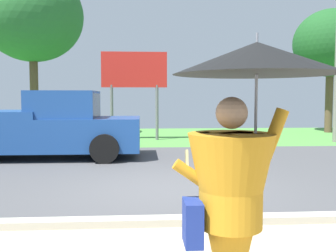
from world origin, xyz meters
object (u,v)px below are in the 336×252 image
at_px(monk_pedestrian, 238,175).
at_px(tree_left_far, 331,44).
at_px(pickup_truck, 48,127).
at_px(tree_center_back, 32,16).
at_px(roadside_billboard, 134,76).

relative_size(monk_pedestrian, tree_left_far, 0.36).
bearing_deg(pickup_truck, tree_left_far, 37.57).
xyz_separation_m(monk_pedestrian, tree_center_back, (-5.38, 14.69, 4.04)).
xyz_separation_m(roadside_billboard, tree_center_back, (-4.41, 1.87, 2.66)).
relative_size(monk_pedestrian, pickup_truck, 0.41).
xyz_separation_m(monk_pedestrian, pickup_truck, (-3.30, 8.38, -0.29)).
bearing_deg(monk_pedestrian, roadside_billboard, 87.57).
bearing_deg(tree_center_back, pickup_truck, -71.83).
bearing_deg(pickup_truck, tree_center_back, 114.09).
height_order(monk_pedestrian, tree_center_back, tree_center_back).
distance_m(pickup_truck, roadside_billboard, 5.30).
bearing_deg(pickup_truck, roadside_billboard, 68.22).
distance_m(monk_pedestrian, tree_left_far, 18.00).
relative_size(monk_pedestrian, tree_center_back, 0.30).
height_order(monk_pedestrian, pickup_truck, monk_pedestrian).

